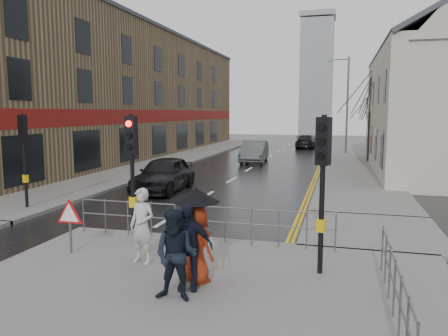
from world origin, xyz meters
The scene contains 23 objects.
ground centered at (0.00, 0.00, 0.00)m, with size 120.00×120.00×0.00m, color black.
near_pavement centered at (3.00, -3.50, 0.07)m, with size 10.00×9.00×0.14m, color #605E5B.
left_pavement centered at (-6.50, 23.00, 0.07)m, with size 4.00×44.00×0.14m, color #605E5B.
right_pavement centered at (6.50, 25.00, 0.07)m, with size 4.00×40.00×0.14m, color #605E5B.
pavement_bridge_right centered at (6.50, 3.00, 0.07)m, with size 4.00×4.20×0.14m, color #605E5B.
building_left_terrace centered at (-12.00, 22.00, 5.00)m, with size 8.00×42.00×10.00m, color olive.
church_tower centered at (1.50, 62.00, 9.00)m, with size 5.00×5.00×18.00m, color gray.
traffic_signal_near_left centered at (0.20, 0.20, 2.46)m, with size 0.28×0.27×3.40m.
traffic_signal_near_right centered at (5.20, -1.00, 2.46)m, with size 0.34×0.33×3.40m.
traffic_signal_far_left centered at (-5.50, 3.00, 2.46)m, with size 0.34×0.33×3.40m.
guard_railing_front centered at (1.95, 0.60, 0.86)m, with size 7.14×0.04×1.00m.
guard_railing_side centered at (6.50, -2.75, 0.84)m, with size 0.04×4.54×1.00m.
warning_sign centered at (-0.80, -1.21, 1.04)m, with size 0.80×0.07×1.35m.
street_lamp centered at (5.82, 28.00, 4.71)m, with size 1.83×0.25×8.00m.
tree_near centered at (7.50, 22.00, 5.14)m, with size 2.40×2.40×6.58m.
tree_far centered at (8.00, 30.00, 4.42)m, with size 2.40×2.40×5.64m.
pedestrian_a centered at (1.21, -1.38, 1.01)m, with size 0.63×0.42×1.74m, color #BAB9B5.
pedestrian_b centered at (2.70, -3.08, 0.99)m, with size 0.83×0.65×1.71m, color black.
pedestrian_with_umbrella centered at (2.80, -2.17, 1.23)m, with size 0.96×0.96×1.94m.
pedestrian_d centered at (2.72, -2.54, 1.00)m, with size 1.01×0.42×1.72m, color black.
car_parked centered at (-2.20, 8.04, 0.78)m, with size 1.85×4.61×1.57m, color black.
car_mid centered at (-0.46, 20.61, 0.78)m, with size 1.66×4.75×1.56m, color #4B4F51.
car_far centered at (2.16, 34.15, 0.67)m, with size 1.89×4.64×1.35m, color black.
Camera 1 is at (5.54, -10.29, 3.59)m, focal length 35.00 mm.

